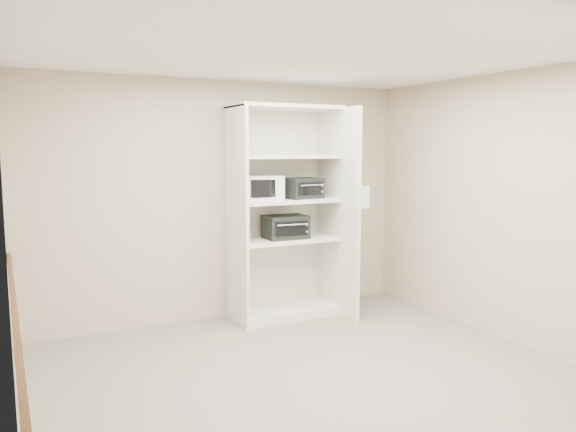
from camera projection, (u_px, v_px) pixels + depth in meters
name	position (u px, v px, depth m)	size (l,w,h in m)	color
floor	(310.00, 378.00, 4.78)	(4.50, 4.00, 0.01)	slate
ceiling	(312.00, 52.00, 4.46)	(4.50, 4.00, 0.01)	white
wall_back	(225.00, 201.00, 6.38)	(4.50, 0.02, 2.70)	tan
wall_front	(505.00, 266.00, 2.85)	(4.50, 0.02, 2.70)	tan
wall_left	(6.00, 241.00, 3.60)	(0.02, 4.00, 2.70)	tan
wall_right	(506.00, 208.00, 5.64)	(0.02, 4.00, 2.70)	tan
shelving_unit	(288.00, 219.00, 6.45)	(1.24, 0.92, 2.42)	white
microwave	(261.00, 188.00, 6.29)	(0.45, 0.34, 0.27)	white
toaster_oven_upper	(302.00, 188.00, 6.45)	(0.41, 0.31, 0.23)	black
toaster_oven_lower	(285.00, 227.00, 6.41)	(0.47, 0.36, 0.26)	black
paper_sign	(363.00, 197.00, 6.13)	(0.19, 0.01, 0.24)	white
chair_rail	(14.00, 309.00, 3.66)	(0.04, 3.98, 0.08)	#391D0A
wall_poster	(4.00, 185.00, 4.52)	(0.01, 0.21, 0.30)	white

